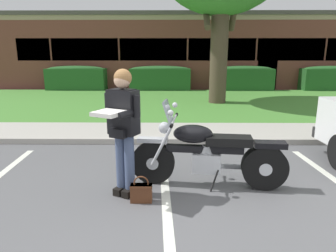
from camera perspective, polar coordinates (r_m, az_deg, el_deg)
The scene contains 13 objects.
ground_plane at distance 3.79m, azimuth 1.18°, elevation -16.41°, with size 140.00×140.00×0.00m, color #565659.
curb_strip at distance 6.48m, azimuth 0.93°, elevation -2.78°, with size 60.00×0.20×0.12m, color #ADA89E.
concrete_walk at distance 7.30m, azimuth 0.90°, elevation -1.02°, with size 60.00×1.50×0.08m, color #ADA89E.
grass_lawn at distance 11.62m, azimuth 0.79°, elevation 4.51°, with size 60.00×7.32×0.06m, color #478433.
stall_stripe_1 at distance 3.97m, azimuth -0.28°, elevation -14.90°, with size 0.12×4.40×0.01m, color silver.
motorcycle at distance 4.39m, azimuth 8.59°, elevation -5.24°, with size 2.24×0.82×1.26m.
rider_person at distance 3.97m, azimuth -8.54°, elevation 0.52°, with size 0.59×0.67×1.70m.
handbag at distance 4.03m, azimuth -5.06°, elevation -12.19°, with size 0.28×0.13×0.36m.
hedge_left at distance 15.98m, azimuth -16.89°, elevation 8.72°, with size 2.91×0.90×1.24m.
hedge_center_left at distance 15.27m, azimuth -1.50°, elevation 9.09°, with size 2.99×0.90×1.24m.
hedge_center_right at distance 15.69m, azimuth 14.18°, elevation 8.81°, with size 2.79×0.90×1.24m.
hedge_right at distance 17.15m, azimuth 28.07°, elevation 8.02°, with size 2.66×0.90×1.24m.
brick_building at distance 20.73m, azimuth 2.96°, elevation 13.90°, with size 20.57×10.20×3.88m.
Camera 1 is at (-0.04, -3.28, 1.91)m, focal length 32.30 mm.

